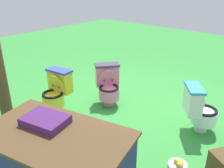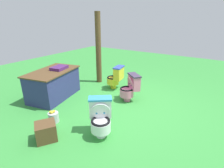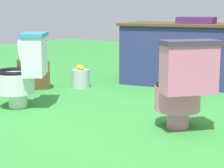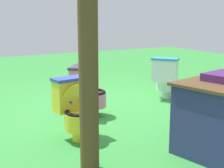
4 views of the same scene
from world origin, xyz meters
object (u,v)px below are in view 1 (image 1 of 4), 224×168
toilet_white (199,109)px  vendor_table (58,164)px  toilet_yellow (56,91)px  toilet_pink (108,84)px

toilet_white → vendor_table: (0.62, 2.09, 0.02)m
toilet_white → vendor_table: size_ratio=0.45×
toilet_yellow → toilet_white: bearing=-162.9°
toilet_white → toilet_yellow: same height
toilet_pink → toilet_yellow: (0.49, 0.77, 0.00)m
toilet_white → toilet_pink: size_ratio=1.00×
toilet_white → toilet_pink: (1.59, 0.21, 0.00)m
toilet_white → vendor_table: bearing=-54.3°
toilet_pink → vendor_table: (-0.97, 1.87, 0.02)m
toilet_pink → toilet_white: bearing=136.8°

